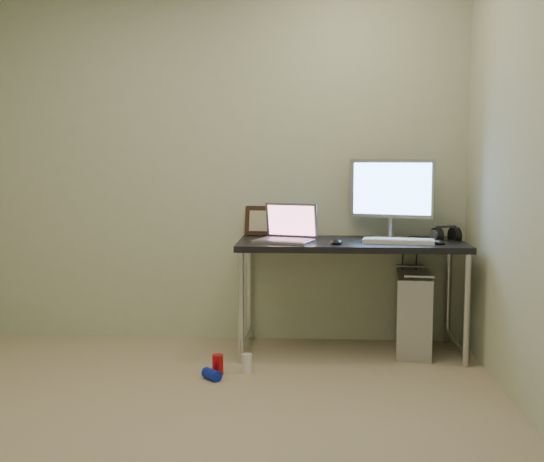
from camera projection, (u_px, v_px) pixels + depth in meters
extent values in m
plane|color=tan|center=(166.00, 434.00, 3.20)|extent=(3.50, 3.50, 0.00)
cube|color=beige|center=(216.00, 164.00, 4.80)|extent=(3.50, 0.02, 2.50)
cube|color=black|center=(351.00, 244.00, 4.48)|extent=(1.48, 0.65, 0.04)
cylinder|color=silver|center=(241.00, 308.00, 4.28)|extent=(0.04, 0.04, 0.71)
cylinder|color=silver|center=(249.00, 291.00, 4.84)|extent=(0.04, 0.04, 0.71)
cylinder|color=silver|center=(467.00, 311.00, 4.20)|extent=(0.04, 0.04, 0.71)
cylinder|color=silver|center=(448.00, 293.00, 4.76)|extent=(0.04, 0.04, 0.71)
cylinder|color=silver|center=(245.00, 339.00, 4.59)|extent=(0.04, 0.57, 0.04)
cylinder|color=silver|center=(456.00, 342.00, 4.51)|extent=(0.04, 0.57, 0.04)
cube|color=#A1A2A6|center=(413.00, 313.00, 4.53)|extent=(0.28, 0.53, 0.53)
cylinder|color=#ACADB2|center=(419.00, 277.00, 4.30)|extent=(0.19, 0.05, 0.03)
cylinder|color=#ACADB2|center=(410.00, 266.00, 4.71)|extent=(0.19, 0.05, 0.03)
cylinder|color=black|center=(401.00, 286.00, 4.77)|extent=(0.01, 0.16, 0.69)
cylinder|color=black|center=(415.00, 290.00, 4.74)|extent=(0.02, 0.11, 0.71)
cylinder|color=#BA0C10|center=(218.00, 365.00, 4.08)|extent=(0.07, 0.07, 0.12)
cylinder|color=white|center=(247.00, 363.00, 4.11)|extent=(0.07, 0.07, 0.12)
cylinder|color=#0C1FB3|center=(212.00, 375.00, 3.98)|extent=(0.13, 0.13, 0.06)
cube|color=#ACADB2|center=(284.00, 241.00, 4.39)|extent=(0.42, 0.35, 0.02)
cube|color=slate|center=(284.00, 239.00, 4.39)|extent=(0.36, 0.30, 0.00)
cube|color=gray|center=(292.00, 220.00, 4.51)|extent=(0.35, 0.16, 0.23)
cube|color=#884E64|center=(292.00, 220.00, 4.50)|extent=(0.32, 0.14, 0.20)
cube|color=#ACADB2|center=(391.00, 238.00, 4.60)|extent=(0.27, 0.23, 0.02)
cylinder|color=#ACADB2|center=(390.00, 227.00, 4.61)|extent=(0.04, 0.04, 0.13)
cube|color=#ACADB2|center=(391.00, 189.00, 4.58)|extent=(0.55, 0.22, 0.40)
cube|color=#639CF4|center=(392.00, 189.00, 4.55)|extent=(0.50, 0.17, 0.34)
cube|color=silver|center=(398.00, 241.00, 4.36)|extent=(0.47, 0.22, 0.03)
ellipsoid|color=black|center=(438.00, 241.00, 4.30)|extent=(0.10, 0.13, 0.04)
ellipsoid|color=black|center=(336.00, 241.00, 4.32)|extent=(0.08, 0.12, 0.04)
cylinder|color=black|center=(436.00, 236.00, 4.51)|extent=(0.08, 0.12, 0.11)
cylinder|color=black|center=(456.00, 236.00, 4.51)|extent=(0.08, 0.12, 0.11)
cube|color=black|center=(446.00, 227.00, 4.50)|extent=(0.14, 0.07, 0.01)
cube|color=black|center=(263.00, 221.00, 4.80)|extent=(0.27, 0.11, 0.21)
cylinder|color=silver|center=(284.00, 230.00, 4.74)|extent=(0.01, 0.01, 0.10)
cylinder|color=silver|center=(284.00, 221.00, 4.74)|extent=(0.05, 0.04, 0.04)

